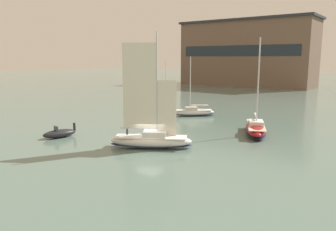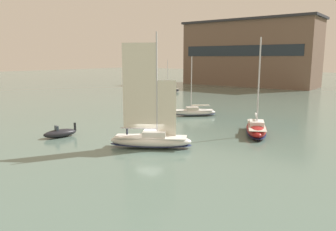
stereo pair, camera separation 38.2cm
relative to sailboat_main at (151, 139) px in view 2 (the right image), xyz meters
The scene contains 8 objects.
ground_plane 0.96m from the sailboat_main, 140.58° to the right, with size 400.00×400.00×0.00m, color slate.
waterfront_building 83.66m from the sailboat_main, 107.00° to the left, with size 44.73×15.28×21.49m.
sailboat_main is the anchor object (origin of this frame).
sailboat_moored_near_marina 19.94m from the sailboat_main, 109.60° to the left, with size 6.46×6.00×9.50m.
sailboat_moored_mid_channel 54.83m from the sailboat_main, 125.14° to the left, with size 3.99×6.52×8.70m.
sailboat_moored_outer_mooring 14.07m from the sailboat_main, 62.88° to the left, with size 5.75×8.68×11.65m.
motor_tender 11.92m from the sailboat_main, 165.14° to the right, with size 2.48×4.19×1.51m.
channel_buoy 12.63m from the sailboat_main, 129.67° to the left, with size 1.31×1.31×2.34m.
Camera 2 is at (21.65, -25.37, 9.34)m, focal length 35.00 mm.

